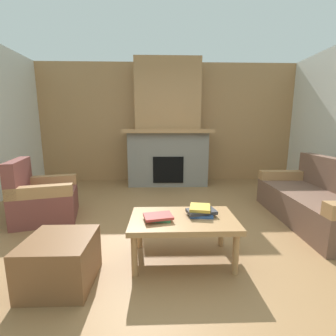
% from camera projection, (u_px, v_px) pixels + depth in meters
% --- Properties ---
extents(ground, '(9.00, 9.00, 0.00)m').
position_uv_depth(ground, '(174.00, 237.00, 2.67)').
color(ground, olive).
extents(wall_back_wood_panel, '(6.00, 0.12, 2.70)m').
position_uv_depth(wall_back_wood_panel, '(167.00, 124.00, 5.38)').
color(wall_back_wood_panel, '#A87A4C').
rests_on(wall_back_wood_panel, ground).
extents(fireplace, '(1.90, 0.82, 2.70)m').
position_uv_depth(fireplace, '(168.00, 132.00, 5.05)').
color(fireplace, gray).
rests_on(fireplace, ground).
extents(couch, '(0.90, 1.83, 0.85)m').
position_uv_depth(couch, '(319.00, 202.00, 3.06)').
color(couch, brown).
rests_on(couch, ground).
extents(armchair, '(0.94, 0.94, 0.85)m').
position_uv_depth(armchair, '(43.00, 199.00, 3.17)').
color(armchair, brown).
rests_on(armchair, ground).
extents(coffee_table, '(1.00, 0.60, 0.43)m').
position_uv_depth(coffee_table, '(183.00, 223.00, 2.17)').
color(coffee_table, '#A87A4C').
rests_on(coffee_table, ground).
extents(ottoman, '(0.52, 0.52, 0.40)m').
position_uv_depth(ottoman, '(61.00, 261.00, 1.86)').
color(ottoman, brown).
rests_on(ottoman, ground).
extents(book_stack_near_edge, '(0.29, 0.23, 0.05)m').
position_uv_depth(book_stack_near_edge, '(158.00, 217.00, 2.11)').
color(book_stack_near_edge, '#3D7F4C').
rests_on(book_stack_near_edge, coffee_table).
extents(book_stack_center, '(0.30, 0.25, 0.09)m').
position_uv_depth(book_stack_center, '(201.00, 211.00, 2.21)').
color(book_stack_center, '#335699').
rests_on(book_stack_center, coffee_table).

